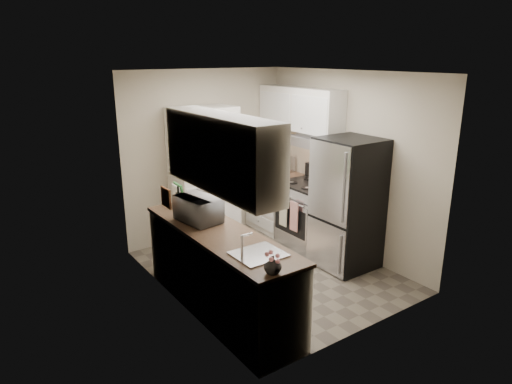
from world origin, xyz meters
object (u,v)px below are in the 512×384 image
Objects in this scene: electric_range at (308,213)px; wine_bottle at (179,199)px; refrigerator at (348,204)px; toaster_oven at (279,163)px; pantry_cabinet at (204,177)px; microwave at (199,209)px.

electric_range is 2.08m from wine_bottle.
refrigerator is (-0.03, -0.80, 0.37)m from electric_range.
wine_bottle is 0.62× the size of toaster_oven.
electric_range is at bearing -1.44° from wine_bottle.
refrigerator is at bearing -92.48° from electric_range.
pantry_cabinet is 1.18× the size of refrigerator.
pantry_cabinet reaches higher than refrigerator.
toaster_oven is (0.15, 1.65, 0.19)m from refrigerator.
electric_range is 1.03m from toaster_oven.
microwave is at bearing -148.43° from toaster_oven.
electric_range is at bearing -38.22° from pantry_cabinet.
electric_range is at bearing -97.59° from toaster_oven.
electric_range is 2.22× the size of microwave.
pantry_cabinet is at bearing 176.84° from toaster_oven.
wine_bottle is at bearing -159.14° from toaster_oven.
pantry_cabinet is 1.58m from electric_range.
refrigerator is (1.14, -1.73, -0.15)m from pantry_cabinet.
refrigerator reaches higher than wine_bottle.
toaster_oven is (0.12, 0.85, 0.56)m from electric_range.
wine_bottle is (-1.97, 0.85, 0.20)m from refrigerator.
microwave reaches higher than electric_range.
wine_bottle is at bearing 178.56° from electric_range.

